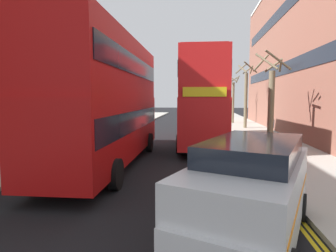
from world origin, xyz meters
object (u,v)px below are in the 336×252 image
Objects in this scene: double_decker_bus_oncoming at (202,98)px; taxi_minivan at (250,190)px; pedestrian_far at (271,128)px; double_decker_bus_away at (108,98)px.

taxi_minivan is (0.98, -12.58, -1.96)m from double_decker_bus_oncoming.
double_decker_bus_oncoming is at bearing -163.10° from pedestrian_far.
double_decker_bus_oncoming is 12.77m from taxi_minivan.
pedestrian_far is at bearing 16.90° from double_decker_bus_oncoming.
double_decker_bus_oncoming reaches higher than pedestrian_far.
taxi_minivan is 3.19× the size of pedestrian_far.
taxi_minivan is at bearing -85.55° from double_decker_bus_oncoming.
taxi_minivan is at bearing -105.13° from pedestrian_far.
double_decker_bus_oncoming is at bearing 57.28° from double_decker_bus_away.
double_decker_bus_away is at bearing -122.72° from double_decker_bus_oncoming.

